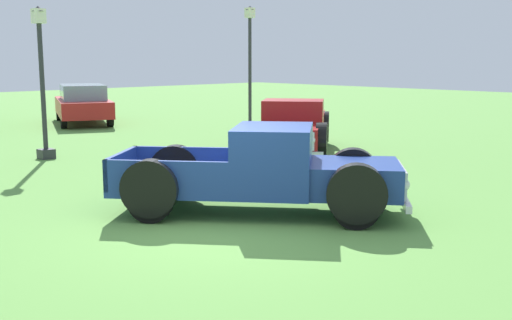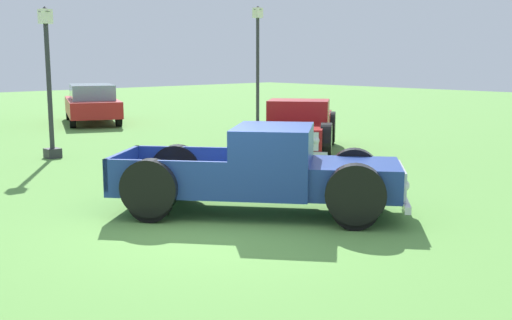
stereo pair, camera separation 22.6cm
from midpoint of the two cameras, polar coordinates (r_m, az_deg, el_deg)
name	(u,v)px [view 2 (the right image)]	position (r m, az deg, el deg)	size (l,w,h in m)	color
ground_plane	(222,227)	(9.57, -2.45, -6.21)	(80.00, 80.00, 0.00)	#5B9342
pickup_truck_foreground	(277,172)	(10.24, 2.56, -1.15)	(4.32, 4.79, 1.47)	navy
pickup_truck_behind_left	(298,129)	(16.65, 4.32, 2.91)	(4.79, 4.27, 1.46)	maroon
sedan_distant_b	(92,103)	(25.36, -14.65, 5.12)	(3.59, 4.98, 1.54)	#B21E1E
lamp_post_near	(258,65)	(22.78, 0.44, 8.77)	(0.36, 0.36, 4.42)	#2D2D33
lamp_post_far	(49,80)	(16.70, -18.21, 7.05)	(0.36, 0.36, 3.85)	#2D2D33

